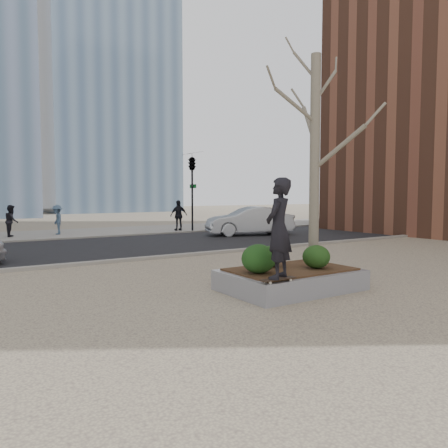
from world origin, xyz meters
TOP-DOWN VIEW (x-y plane):
  - ground at (0.00, 0.00)m, footprint 120.00×120.00m
  - street at (0.00, 10.00)m, footprint 60.00×8.00m
  - far_sidewalk at (0.00, 17.00)m, footprint 60.00×6.00m
  - planter at (1.00, 0.00)m, footprint 3.00×2.00m
  - planter_mulch at (1.00, 0.00)m, footprint 2.70×1.70m
  - sycamore_tree at (2.00, 0.30)m, footprint 2.80×2.80m
  - shrub_left at (0.03, -0.08)m, footprint 0.73×0.73m
  - shrub_middle at (0.76, 0.43)m, footprint 0.57×0.57m
  - shrub_right at (1.50, -0.30)m, footprint 0.62×0.62m
  - skateboard at (-0.10, -0.88)m, footprint 0.78×0.20m
  - skateboarder at (-0.10, -0.88)m, footprint 0.86×0.76m
  - car_silver at (7.86, 10.92)m, footprint 4.76×2.97m
  - car_third at (16.69, 12.09)m, footprint 4.46×2.24m
  - pedestrian_a at (-2.66, 16.70)m, footprint 0.72×0.86m
  - pedestrian_b at (-0.48, 16.69)m, footprint 0.63×1.04m
  - pedestrian_c at (6.02, 15.37)m, footprint 1.06×0.49m
  - traffic_light_far at (6.50, 14.60)m, footprint 0.60×2.48m

SIDE VIEW (x-z plane):
  - ground at x=0.00m, z-range 0.00..0.00m
  - street at x=0.00m, z-range 0.00..0.02m
  - far_sidewalk at x=0.00m, z-range 0.00..0.02m
  - planter at x=1.00m, z-range 0.00..0.45m
  - planter_mulch at x=1.00m, z-range 0.45..0.49m
  - skateboard at x=-0.10m, z-range 0.45..0.53m
  - car_third at x=16.69m, z-range 0.02..1.26m
  - shrub_middle at x=0.76m, z-range 0.49..0.97m
  - shrub_right at x=1.50m, z-range 0.49..1.02m
  - car_silver at x=7.86m, z-range 0.02..1.50m
  - shrub_left at x=0.03m, z-range 0.49..1.11m
  - pedestrian_b at x=-0.48m, z-range 0.02..1.58m
  - pedestrian_a at x=-2.66m, z-range 0.02..1.61m
  - pedestrian_c at x=6.02m, z-range 0.02..1.80m
  - skateboarder at x=-0.10m, z-range 0.53..2.49m
  - traffic_light_far at x=6.50m, z-range 0.00..4.50m
  - sycamore_tree at x=2.00m, z-range 0.49..7.09m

